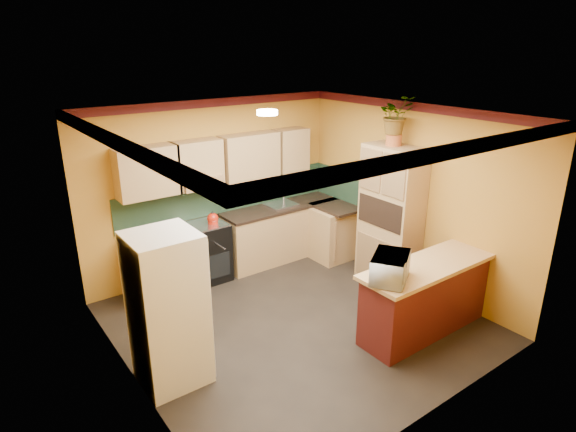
# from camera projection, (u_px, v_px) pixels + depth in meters

# --- Properties ---
(room_shell) EXTENTS (4.24, 4.24, 2.72)m
(room_shell) POSITION_uv_depth(u_px,v_px,m) (284.00, 163.00, 5.85)
(room_shell) COLOR black
(room_shell) RESTS_ON ground
(base_cabinets_back) EXTENTS (3.65, 0.60, 0.88)m
(base_cabinets_back) POSITION_uv_depth(u_px,v_px,m) (242.00, 243.00, 7.71)
(base_cabinets_back) COLOR #A78058
(base_cabinets_back) RESTS_ON ground
(countertop_back) EXTENTS (3.65, 0.62, 0.04)m
(countertop_back) POSITION_uv_depth(u_px,v_px,m) (241.00, 216.00, 7.55)
(countertop_back) COLOR black
(countertop_back) RESTS_ON base_cabinets_back
(stove) EXTENTS (0.58, 0.58, 0.91)m
(stove) POSITION_uv_depth(u_px,v_px,m) (207.00, 252.00, 7.35)
(stove) COLOR black
(stove) RESTS_ON ground
(kettle) EXTENTS (0.19, 0.19, 0.18)m
(kettle) POSITION_uv_depth(u_px,v_px,m) (213.00, 218.00, 7.19)
(kettle) COLOR #B21C0B
(kettle) RESTS_ON stove
(sink) EXTENTS (0.48, 0.40, 0.03)m
(sink) POSITION_uv_depth(u_px,v_px,m) (281.00, 205.00, 7.97)
(sink) COLOR silver
(sink) RESTS_ON countertop_back
(base_cabinets_right) EXTENTS (0.60, 0.80, 0.88)m
(base_cabinets_right) POSITION_uv_depth(u_px,v_px,m) (336.00, 233.00, 8.13)
(base_cabinets_right) COLOR #A78058
(base_cabinets_right) RESTS_ON ground
(countertop_right) EXTENTS (0.62, 0.80, 0.04)m
(countertop_right) POSITION_uv_depth(u_px,v_px,m) (337.00, 207.00, 7.98)
(countertop_right) COLOR black
(countertop_right) RESTS_ON base_cabinets_right
(fridge) EXTENTS (0.68, 0.66, 1.70)m
(fridge) POSITION_uv_depth(u_px,v_px,m) (168.00, 310.00, 5.00)
(fridge) COLOR white
(fridge) RESTS_ON ground
(pantry) EXTENTS (0.48, 0.90, 2.10)m
(pantry) POSITION_uv_depth(u_px,v_px,m) (391.00, 216.00, 7.10)
(pantry) COLOR #A78058
(pantry) RESTS_ON ground
(fern_pot) EXTENTS (0.22, 0.22, 0.16)m
(fern_pot) POSITION_uv_depth(u_px,v_px,m) (394.00, 140.00, 6.76)
(fern_pot) COLOR #AC5429
(fern_pot) RESTS_ON pantry
(fern) EXTENTS (0.57, 0.52, 0.54)m
(fern) POSITION_uv_depth(u_px,v_px,m) (396.00, 115.00, 6.64)
(fern) COLOR #A78058
(fern) RESTS_ON fern_pot
(breakfast_bar) EXTENTS (1.80, 0.55, 0.88)m
(breakfast_bar) POSITION_uv_depth(u_px,v_px,m) (425.00, 300.00, 6.01)
(breakfast_bar) COLOR #551613
(breakfast_bar) RESTS_ON ground
(bar_top) EXTENTS (1.90, 0.65, 0.05)m
(bar_top) POSITION_uv_depth(u_px,v_px,m) (428.00, 266.00, 5.85)
(bar_top) COLOR tan
(bar_top) RESTS_ON breakfast_bar
(microwave) EXTENTS (0.67, 0.62, 0.31)m
(microwave) POSITION_uv_depth(u_px,v_px,m) (390.00, 268.00, 5.40)
(microwave) COLOR white
(microwave) RESTS_ON bar_top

